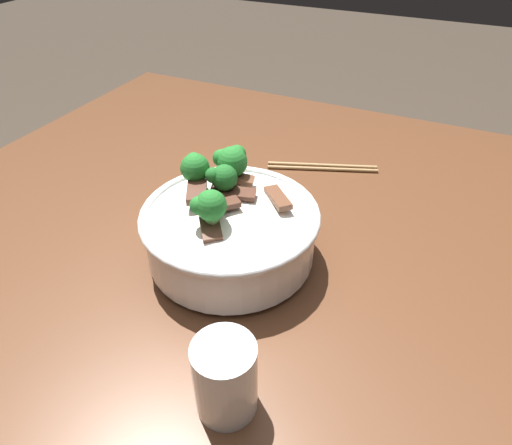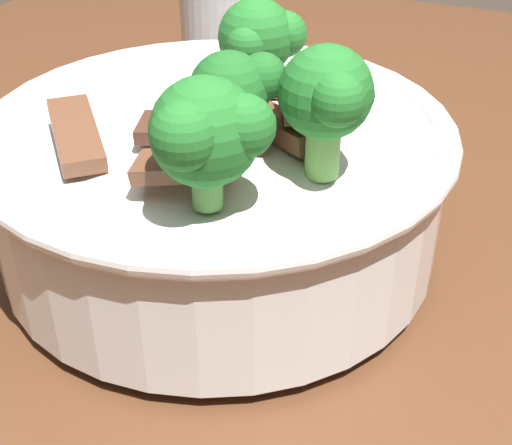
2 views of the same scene
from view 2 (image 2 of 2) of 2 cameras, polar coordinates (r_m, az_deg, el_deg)
rice_bowl at (r=0.40m, az=-2.85°, el=4.21°), size 0.26×0.26×0.15m
drinking_glass at (r=0.63m, az=-2.68°, el=13.56°), size 0.07×0.07×0.10m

